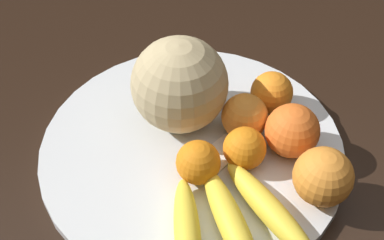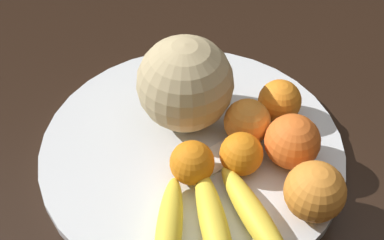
{
  "view_description": "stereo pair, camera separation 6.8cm",
  "coord_description": "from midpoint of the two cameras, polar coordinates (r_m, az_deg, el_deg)",
  "views": [
    {
      "loc": [
        -0.06,
        -0.49,
        1.31
      ],
      "look_at": [
        -0.04,
        -0.02,
        0.82
      ],
      "focal_mm": 50.0,
      "sensor_mm": 36.0,
      "label": 1
    },
    {
      "loc": [
        0.01,
        -0.49,
        1.31
      ],
      "look_at": [
        -0.04,
        -0.02,
        0.82
      ],
      "focal_mm": 50.0,
      "sensor_mm": 36.0,
      "label": 2
    }
  ],
  "objects": [
    {
      "name": "fruit_bowl",
      "position": [
        0.73,
        -2.7,
        -3.24
      ],
      "size": [
        0.41,
        0.41,
        0.01
      ],
      "color": "silver",
      "rests_on": "kitchen_table"
    },
    {
      "name": "banana_bunch",
      "position": [
        0.63,
        1.01,
        -10.96
      ],
      "size": [
        0.17,
        0.19,
        0.03
      ],
      "rotation": [
        0.0,
        0.0,
        4.99
      ],
      "color": "brown",
      "rests_on": "fruit_bowl"
    },
    {
      "name": "kitchen_table",
      "position": [
        0.83,
        0.34,
        -7.11
      ],
      "size": [
        1.41,
        0.85,
        0.75
      ],
      "color": "black",
      "rests_on": "ground_plane"
    },
    {
      "name": "orange_front_right",
      "position": [
        0.7,
        7.91,
        -1.3
      ],
      "size": [
        0.07,
        0.07,
        0.07
      ],
      "color": "orange",
      "rests_on": "fruit_bowl"
    },
    {
      "name": "produce_tag",
      "position": [
        0.71,
        -0.03,
        -4.05
      ],
      "size": [
        0.1,
        0.09,
        0.0
      ],
      "rotation": [
        0.0,
        0.0,
        0.75
      ],
      "color": "white",
      "rests_on": "fruit_bowl"
    },
    {
      "name": "orange_back_right",
      "position": [
        0.72,
        2.92,
        0.26
      ],
      "size": [
        0.06,
        0.06,
        0.06
      ],
      "color": "orange",
      "rests_on": "fruit_bowl"
    },
    {
      "name": "orange_mid_center",
      "position": [
        0.65,
        10.91,
        -6.14
      ],
      "size": [
        0.07,
        0.07,
        0.07
      ],
      "color": "orange",
      "rests_on": "fruit_bowl"
    },
    {
      "name": "melon",
      "position": [
        0.71,
        -4.1,
        3.67
      ],
      "size": [
        0.13,
        0.13,
        0.13
      ],
      "color": "tan",
      "rests_on": "fruit_bowl"
    },
    {
      "name": "orange_back_left",
      "position": [
        0.68,
        2.79,
        -3.19
      ],
      "size": [
        0.06,
        0.06,
        0.06
      ],
      "color": "orange",
      "rests_on": "fruit_bowl"
    },
    {
      "name": "orange_front_left",
      "position": [
        0.75,
        5.95,
        2.8
      ],
      "size": [
        0.06,
        0.06,
        0.06
      ],
      "color": "orange",
      "rests_on": "fruit_bowl"
    },
    {
      "name": "orange_top_small",
      "position": [
        0.67,
        -2.28,
        -4.7
      ],
      "size": [
        0.06,
        0.06,
        0.06
      ],
      "color": "orange",
      "rests_on": "fruit_bowl"
    }
  ]
}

